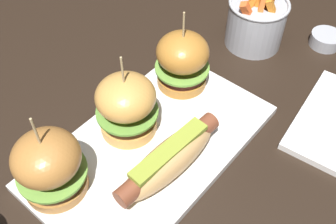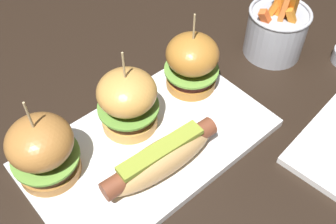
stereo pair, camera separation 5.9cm
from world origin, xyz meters
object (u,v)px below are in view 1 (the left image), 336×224
object	(u,v)px
platter_main	(152,146)
slider_right	(182,60)
hot_dog	(169,158)
slider_center	(128,104)
slider_left	(49,165)
sauce_ramekin	(326,39)
fries_bucket	(256,21)

from	to	relation	value
platter_main	slider_right	bearing A→B (deg)	20.26
platter_main	slider_right	xyz separation A→B (m)	(0.13, 0.05, 0.06)
platter_main	hot_dog	bearing A→B (deg)	-110.95
slider_right	slider_center	bearing A→B (deg)	-179.87
hot_dog	slider_right	world-z (taller)	slider_right
slider_left	slider_center	xyz separation A→B (m)	(0.14, -0.00, -0.00)
sauce_ramekin	platter_main	bearing A→B (deg)	167.37
hot_dog	slider_left	distance (m)	0.16
hot_dog	slider_left	world-z (taller)	slider_left
slider_left	sauce_ramekin	size ratio (longest dim) A/B	2.46
slider_left	slider_center	world-z (taller)	same
platter_main	slider_right	world-z (taller)	slider_right
slider_center	slider_right	world-z (taller)	slider_center
slider_center	fries_bucket	distance (m)	0.32
slider_left	sauce_ramekin	xyz separation A→B (m)	(0.55, -0.14, -0.05)
slider_right	sauce_ramekin	world-z (taller)	slider_right
sauce_ramekin	slider_center	bearing A→B (deg)	160.86
hot_dog	fries_bucket	xyz separation A→B (m)	(0.34, 0.07, 0.01)
fries_bucket	sauce_ramekin	xyz separation A→B (m)	(0.08, -0.11, -0.04)
fries_bucket	sauce_ramekin	world-z (taller)	fries_bucket
hot_dog	slider_right	size ratio (longest dim) A/B	1.30
platter_main	sauce_ramekin	bearing A→B (deg)	-12.63
slider_left	slider_right	size ratio (longest dim) A/B	1.01
hot_dog	sauce_ramekin	world-z (taller)	hot_dog
slider_center	slider_right	xyz separation A→B (m)	(0.13, 0.00, -0.00)
fries_bucket	slider_right	bearing A→B (deg)	171.58
hot_dog	fries_bucket	size ratio (longest dim) A/B	1.28
sauce_ramekin	slider_right	bearing A→B (deg)	152.89
slider_center	slider_right	size ratio (longest dim) A/B	1.01
platter_main	hot_dog	size ratio (longest dim) A/B	2.01
slider_left	platter_main	bearing A→B (deg)	-20.59
slider_left	sauce_ramekin	world-z (taller)	slider_left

